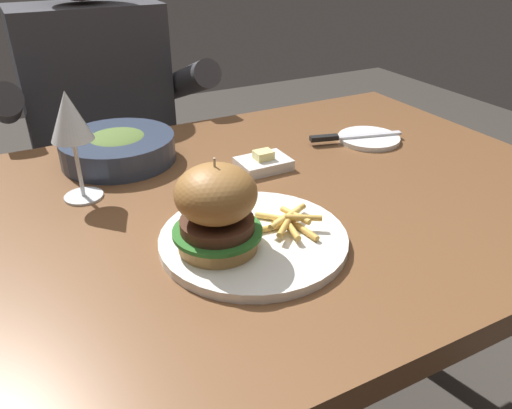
% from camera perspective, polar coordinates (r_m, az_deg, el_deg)
% --- Properties ---
extents(dining_table, '(1.40, 0.80, 0.74)m').
position_cam_1_polar(dining_table, '(0.85, -7.12, -6.10)').
color(dining_table, brown).
rests_on(dining_table, ground).
extents(main_plate, '(0.27, 0.27, 0.01)m').
position_cam_1_polar(main_plate, '(0.72, -0.30, -3.98)').
color(main_plate, white).
rests_on(main_plate, dining_table).
extents(burger_sandwich, '(0.12, 0.12, 0.13)m').
position_cam_1_polar(burger_sandwich, '(0.66, -4.54, -0.44)').
color(burger_sandwich, '#B78447').
rests_on(burger_sandwich, main_plate).
extents(fries_pile, '(0.11, 0.10, 0.02)m').
position_cam_1_polar(fries_pile, '(0.73, 3.72, -1.94)').
color(fries_pile, '#E0B251').
rests_on(fries_pile, main_plate).
extents(wine_glass, '(0.07, 0.07, 0.18)m').
position_cam_1_polar(wine_glass, '(0.84, -20.53, 9.02)').
color(wine_glass, silver).
rests_on(wine_glass, dining_table).
extents(bread_plate, '(0.13, 0.13, 0.01)m').
position_cam_1_polar(bread_plate, '(1.10, 12.77, 7.37)').
color(bread_plate, white).
rests_on(bread_plate, dining_table).
extents(table_knife, '(0.20, 0.07, 0.01)m').
position_cam_1_polar(table_knife, '(1.08, 10.40, 7.65)').
color(table_knife, silver).
rests_on(table_knife, bread_plate).
extents(butter_dish, '(0.10, 0.07, 0.04)m').
position_cam_1_polar(butter_dish, '(0.94, 0.85, 4.77)').
color(butter_dish, white).
rests_on(butter_dish, dining_table).
extents(soup_bowl, '(0.22, 0.22, 0.06)m').
position_cam_1_polar(soup_bowl, '(1.00, -15.49, 6.30)').
color(soup_bowl, '#2D384C').
rests_on(soup_bowl, dining_table).
extents(diner_person, '(0.51, 0.36, 1.18)m').
position_cam_1_polar(diner_person, '(1.47, -16.59, 4.74)').
color(diner_person, '#282833').
rests_on(diner_person, ground).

